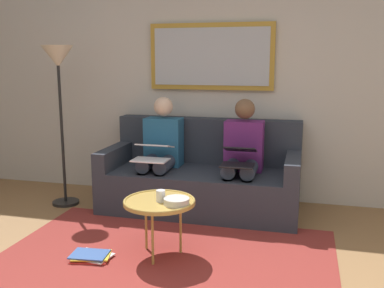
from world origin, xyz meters
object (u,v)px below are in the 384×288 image
object	(u,v)px
person_right	(161,149)
standing_lamp	(59,74)
magazine_stack	(91,256)
laptop_white	(153,152)
laptop_black	(239,156)
bowl	(177,201)
cup	(161,196)
couch	(202,178)
framed_mirror	(211,57)
coffee_table	(159,202)
person_left	(242,154)

from	to	relation	value
person_right	standing_lamp	bearing A→B (deg)	11.10
magazine_stack	laptop_white	bearing A→B (deg)	-96.44
laptop_black	bowl	bearing A→B (deg)	71.70
person_right	laptop_white	size ratio (longest dim) A/B	3.17
cup	laptop_black	size ratio (longest dim) A/B	0.23
couch	framed_mirror	size ratio (longest dim) A/B	1.47
coffee_table	cup	world-z (taller)	cup
laptop_white	magazine_stack	bearing A→B (deg)	83.56
couch	coffee_table	xyz separation A→B (m)	(0.05, 1.22, 0.12)
bowl	coffee_table	bearing A→B (deg)	-19.63
standing_lamp	framed_mirror	bearing A→B (deg)	-155.48
framed_mirror	standing_lamp	distance (m)	1.59
couch	magazine_stack	distance (m)	1.54
couch	standing_lamp	size ratio (longest dim) A/B	1.19
magazine_stack	coffee_table	bearing A→B (deg)	-158.44
bowl	cup	bearing A→B (deg)	-15.15
framed_mirror	bowl	distance (m)	1.98
cup	magazine_stack	world-z (taller)	cup
coffee_table	bowl	world-z (taller)	bowl
coffee_table	person_right	distance (m)	1.22
person_left	person_right	distance (m)	0.85
coffee_table	bowl	distance (m)	0.17
standing_lamp	person_right	bearing A→B (deg)	-168.90
laptop_black	standing_lamp	world-z (taller)	standing_lamp
couch	standing_lamp	world-z (taller)	standing_lamp
cup	laptop_white	distance (m)	1.01
laptop_white	magazine_stack	xyz separation A→B (m)	(0.12, 1.10, -0.61)
framed_mirror	magazine_stack	world-z (taller)	framed_mirror
couch	framed_mirror	distance (m)	1.30
couch	laptop_black	world-z (taller)	couch
bowl	person_right	world-z (taller)	person_right
laptop_white	standing_lamp	xyz separation A→B (m)	(1.01, -0.04, 0.74)
magazine_stack	standing_lamp	bearing A→B (deg)	-52.19
laptop_white	standing_lamp	size ratio (longest dim) A/B	0.22
bowl	person_right	size ratio (longest dim) A/B	0.17
framed_mirror	laptop_white	bearing A→B (deg)	58.79
person_right	laptop_black	bearing A→B (deg)	164.62
person_left	standing_lamp	size ratio (longest dim) A/B	0.69
laptop_white	person_right	bearing A→B (deg)	-90.00
coffee_table	laptop_black	size ratio (longest dim) A/B	1.45
bowl	standing_lamp	bearing A→B (deg)	-33.13
framed_mirror	laptop_white	world-z (taller)	framed_mirror
framed_mirror	bowl	xyz separation A→B (m)	(-0.10, 1.66, -1.07)
coffee_table	person_left	size ratio (longest dim) A/B	0.49
person_right	standing_lamp	size ratio (longest dim) A/B	0.69
framed_mirror	coffee_table	size ratio (longest dim) A/B	2.42
coffee_table	cup	bearing A→B (deg)	134.26
coffee_table	standing_lamp	size ratio (longest dim) A/B	0.34
couch	cup	size ratio (longest dim) A/B	21.95
cup	person_right	bearing A→B (deg)	-71.55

